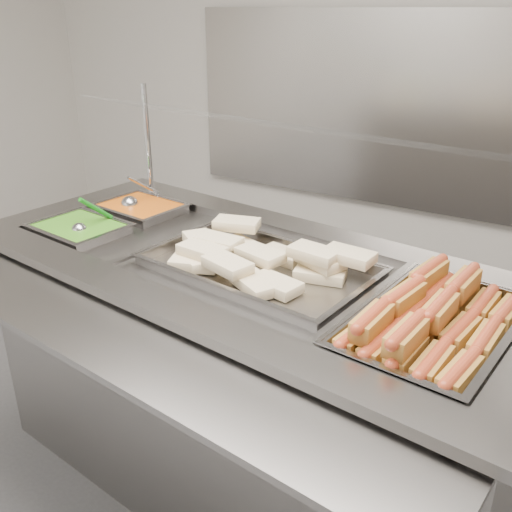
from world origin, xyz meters
The scene contains 12 objects.
back_panel centered at (0.00, 2.45, 1.20)m, with size 3.00×0.04×1.20m, color gray.
steam_counter centered at (0.09, 0.45, 0.50)m, with size 2.18×1.15×1.00m.
tray_rail centered at (0.02, -0.12, 0.94)m, with size 2.02×0.63×0.06m.
sneeze_guard centered at (0.11, 0.69, 1.40)m, with size 1.86×0.53×0.49m.
pan_hotdogs centered at (0.78, 0.37, 0.95)m, with size 0.44×0.65×0.11m.
pan_wraps centered at (0.15, 0.44, 0.97)m, with size 0.80×0.53×0.08m.
pan_beans centered at (-0.61, 0.69, 0.95)m, with size 0.36×0.30×0.11m.
pan_peas centered at (-0.64, 0.37, 0.95)m, with size 0.36×0.30×0.11m.
hotdogs_in_buns centered at (0.76, 0.37, 1.00)m, with size 0.40×0.60×0.13m.
tortilla_wraps centered at (0.12, 0.45, 1.01)m, with size 0.71×0.44×0.10m.
ladle centered at (-0.65, 0.68, 1.01)m, with size 0.08×0.21×0.17m.
serving_spoon centered at (-0.61, 0.36, 1.01)m, with size 0.06×0.19×0.16m.
Camera 1 is at (1.07, -1.08, 1.80)m, focal length 40.00 mm.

